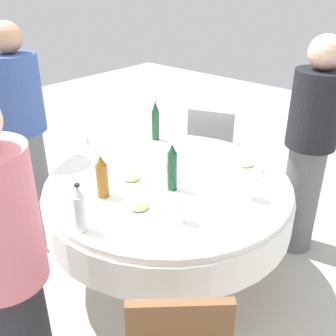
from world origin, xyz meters
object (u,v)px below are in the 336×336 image
Objects in this scene: bottle_amber_rear at (102,177)px; wine_glass_left at (91,140)px; dining_table at (168,200)px; person_east at (309,147)px; plate_inner at (140,209)px; person_rear at (24,137)px; wine_glass_far at (168,168)px; bottle_dark_green_right at (155,121)px; wine_glass_front at (253,182)px; bottle_clear_front at (80,209)px; wine_glass_near at (181,204)px; plate_left at (246,166)px; plate_north at (132,180)px; chair_near at (212,145)px; wine_glass_outer at (96,152)px; bottle_dark_green_east at (172,168)px; person_right at (6,272)px.

bottle_amber_rear is 0.62m from wine_glass_left.
person_east is (0.88, -0.53, 0.23)m from dining_table.
person_rear reaches higher than plate_inner.
wine_glass_far is at bearing -85.37° from wine_glass_left.
bottle_amber_rear is 0.88m from person_rear.
bottle_dark_green_right is at bearing 23.23° from bottle_amber_rear.
dining_table is at bearing 17.93° from plate_inner.
wine_glass_front is at bearing -60.51° from person_east.
bottle_clear_front reaches higher than wine_glass_near.
plate_north is at bearing 146.20° from plate_left.
person_rear reaches higher than wine_glass_near.
plate_left is at bearing -12.29° from bottle_clear_front.
wine_glass_far is at bearing 1.74° from bottle_clear_front.
bottle_amber_rear reaches higher than dining_table.
wine_glass_left is (-0.50, 0.17, -0.05)m from bottle_dark_green_right.
wine_glass_near is 1.06m from wine_glass_left.
plate_north is 0.34m from plate_inner.
dining_table is at bearing -84.98° from wine_glass_left.
chair_near reaches higher than dining_table.
wine_glass_far is 0.52× the size of plate_inner.
dining_table is 6.72× the size of plate_left.
wine_glass_outer is at bearing 108.34° from wine_glass_front.
bottle_dark_green_east is at bearing -83.66° from person_east.
wine_glass_near is at bearing -103.05° from wine_glass_left.
plate_north is at bearing 75.17° from wine_glass_near.
wine_glass_left is at bearing 99.98° from wine_glass_front.
chair_near is (1.14, 0.50, -0.37)m from bottle_dark_green_east.
plate_left is (0.78, 0.08, -0.09)m from wine_glass_near.
chair_near is at bearing 13.79° from bottle_clear_front.
person_east reaches higher than bottle_dark_green_right.
wine_glass_front is at bearing -71.66° from wine_glass_outer.
wine_glass_near is 0.17× the size of chair_near.
wine_glass_outer is 0.34m from plate_north.
plate_inner is at bearing 143.05° from wine_glass_front.
person_east is at bearing -32.18° from chair_near.
person_rear is at bearing 73.20° from bottle_clear_front.
bottle_dark_green_east is 2.02× the size of wine_glass_outer.
bottle_dark_green_east is 0.47m from wine_glass_front.
person_east is (1.05, -0.68, 0.08)m from plate_north.
person_rear reaches higher than person_east.
person_rear reaches higher than wine_glass_left.
plate_left is at bearing -33.80° from plate_north.
dining_table is 12.51× the size of wine_glass_far.
bottle_clear_front is at bearing -97.16° from chair_near.
person_rear reaches higher than bottle_dark_green_east.
plate_left is at bearing -101.66° from person_right.
plate_inner is at bearing -90.76° from chair_near.
wine_glass_front is 1.27× the size of wine_glass_far.
wine_glass_front reaches higher than plate_north.
person_rear is at bearing 92.94° from wine_glass_near.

